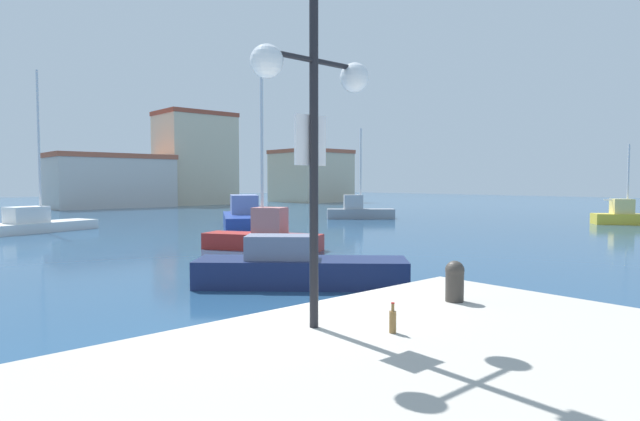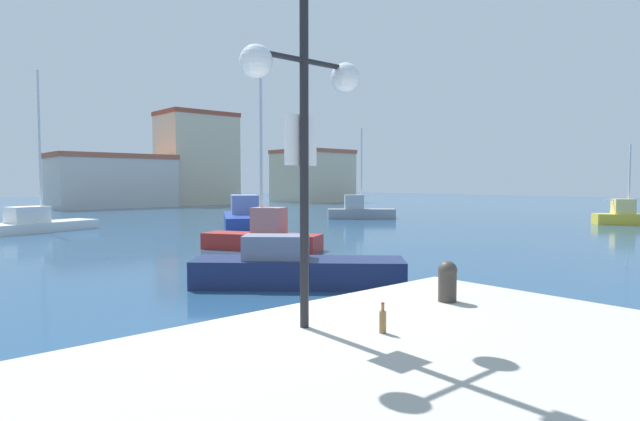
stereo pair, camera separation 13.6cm
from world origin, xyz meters
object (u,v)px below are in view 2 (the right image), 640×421
object	(u,v)px
lamppost	(304,91)
sailboat_yellow_far_left	(627,216)
sailboat_grey_far_right	(360,211)
motorboat_navy_distant_north	(296,269)
motorboat_blue_distant_east	(245,216)
mooring_bollard	(447,280)
sailboat_white_behind_lamppost	(38,222)
sailboat_red_outer_mooring	(263,235)
bottle	(383,321)

from	to	relation	value
lamppost	sailboat_yellow_far_left	size ratio (longest dim) A/B	0.82
sailboat_yellow_far_left	sailboat_grey_far_right	world-z (taller)	sailboat_grey_far_right
motorboat_navy_distant_north	motorboat_blue_distant_east	xyz separation A→B (m)	(9.37, 16.63, 0.19)
mooring_bollard	motorboat_navy_distant_north	size ratio (longest dim) A/B	0.11
sailboat_yellow_far_left	sailboat_grey_far_right	bearing A→B (deg)	120.59
sailboat_white_behind_lamppost	sailboat_grey_far_right	world-z (taller)	sailboat_white_behind_lamppost
sailboat_grey_far_right	sailboat_red_outer_mooring	world-z (taller)	sailboat_red_outer_mooring
sailboat_yellow_far_left	sailboat_red_outer_mooring	world-z (taller)	sailboat_red_outer_mooring
lamppost	motorboat_blue_distant_east	xyz separation A→B (m)	(14.28, 22.91, -3.09)
sailboat_white_behind_lamppost	sailboat_yellow_far_left	distance (m)	35.54
sailboat_red_outer_mooring	motorboat_blue_distant_east	size ratio (longest dim) A/B	0.96
sailboat_white_behind_lamppost	sailboat_red_outer_mooring	world-z (taller)	sailboat_white_behind_lamppost
sailboat_white_behind_lamppost	lamppost	bearing A→B (deg)	-97.88
lamppost	sailboat_yellow_far_left	distance (m)	34.51
mooring_bollard	sailboat_white_behind_lamppost	distance (m)	27.83
bottle	mooring_bollard	bearing A→B (deg)	13.52
lamppost	motorboat_navy_distant_north	distance (m)	8.62
sailboat_grey_far_right	motorboat_navy_distant_north	bearing A→B (deg)	-139.43
bottle	mooring_bollard	distance (m)	1.85
motorboat_navy_distant_north	motorboat_blue_distant_east	size ratio (longest dim) A/B	0.64
bottle	sailboat_grey_far_right	world-z (taller)	sailboat_grey_far_right
mooring_bollard	sailboat_red_outer_mooring	bearing A→B (deg)	64.52
mooring_bollard	sailboat_red_outer_mooring	distance (m)	14.73
lamppost	sailboat_white_behind_lamppost	size ratio (longest dim) A/B	0.48
mooring_bollard	lamppost	bearing A→B (deg)	172.23
sailboat_yellow_far_left	sailboat_grey_far_right	size ratio (longest dim) A/B	0.77
bottle	motorboat_blue_distant_east	world-z (taller)	motorboat_blue_distant_east
bottle	motorboat_blue_distant_east	bearing A→B (deg)	59.75
sailboat_grey_far_right	motorboat_navy_distant_north	world-z (taller)	sailboat_grey_far_right
sailboat_red_outer_mooring	motorboat_navy_distant_north	bearing A→B (deg)	-118.94
sailboat_red_outer_mooring	motorboat_navy_distant_north	world-z (taller)	sailboat_red_outer_mooring
motorboat_navy_distant_north	lamppost	bearing A→B (deg)	-128.03
sailboat_white_behind_lamppost	sailboat_yellow_far_left	world-z (taller)	sailboat_white_behind_lamppost
lamppost	sailboat_red_outer_mooring	distance (m)	15.87
mooring_bollard	motorboat_blue_distant_east	distance (m)	26.15
lamppost	mooring_bollard	size ratio (longest dim) A/B	7.58
sailboat_white_behind_lamppost	motorboat_blue_distant_east	size ratio (longest dim) A/B	1.13
sailboat_white_behind_lamppost	motorboat_blue_distant_east	distance (m)	11.43
bottle	sailboat_grey_far_right	distance (m)	33.79
bottle	mooring_bollard	world-z (taller)	mooring_bollard
sailboat_yellow_far_left	motorboat_blue_distant_east	world-z (taller)	sailboat_yellow_far_left
bottle	motorboat_navy_distant_north	size ratio (longest dim) A/B	0.07
lamppost	sailboat_red_outer_mooring	size ratio (longest dim) A/B	0.57
lamppost	sailboat_white_behind_lamppost	bearing A→B (deg)	82.12
bottle	sailboat_white_behind_lamppost	bearing A→B (deg)	83.29
mooring_bollard	motorboat_blue_distant_east	xyz separation A→B (m)	(12.00, 23.22, -0.76)
sailboat_yellow_far_left	sailboat_red_outer_mooring	distance (m)	25.36
lamppost	sailboat_grey_far_right	size ratio (longest dim) A/B	0.63
motorboat_blue_distant_east	sailboat_yellow_far_left	bearing A→B (deg)	-38.14
mooring_bollard	sailboat_grey_far_right	bearing A→B (deg)	46.44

